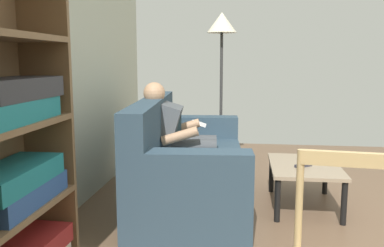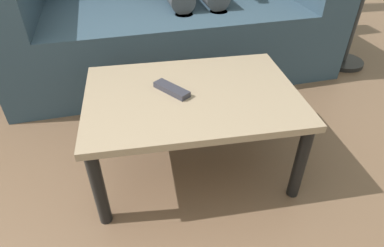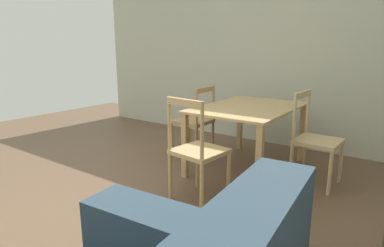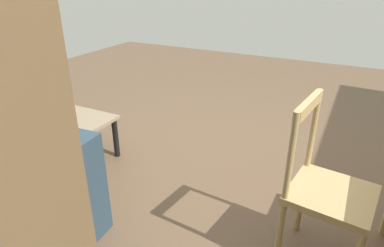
# 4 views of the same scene
# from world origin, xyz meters

# --- Properties ---
(couch) EXTENTS (2.17, 1.13, 0.97)m
(couch) POSITION_xyz_m (1.32, 1.71, 0.35)
(couch) COLOR #2D4251
(couch) RESTS_ON ground_plane
(coffee_table) EXTENTS (0.88, 0.61, 0.40)m
(coffee_table) POSITION_xyz_m (1.28, 0.59, 0.35)
(coffee_table) COLOR gray
(coffee_table) RESTS_ON ground_plane
(tv_remote) EXTENTS (0.14, 0.17, 0.02)m
(tv_remote) POSITION_xyz_m (1.19, 0.62, 0.41)
(tv_remote) COLOR #2D2D38
(tv_remote) RESTS_ON coffee_table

